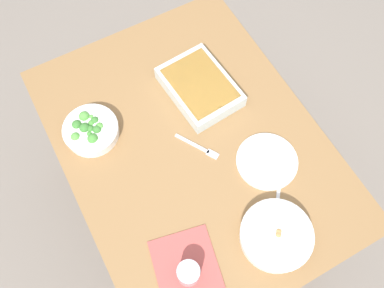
# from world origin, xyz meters

# --- Properties ---
(ground_plane) EXTENTS (6.00, 6.00, 0.00)m
(ground_plane) POSITION_xyz_m (0.00, 0.00, 0.00)
(ground_plane) COLOR slate
(dining_table) EXTENTS (1.20, 0.90, 0.74)m
(dining_table) POSITION_xyz_m (0.00, 0.00, 0.65)
(dining_table) COLOR olive
(dining_table) RESTS_ON ground_plane
(placemat) EXTENTS (0.31, 0.25, 0.00)m
(placemat) POSITION_xyz_m (-0.40, 0.23, 0.74)
(placemat) COLOR #B24C47
(placemat) RESTS_ON dining_table
(stew_bowl) EXTENTS (0.24, 0.24, 0.06)m
(stew_bowl) POSITION_xyz_m (-0.43, -0.07, 0.77)
(stew_bowl) COLOR white
(stew_bowl) RESTS_ON dining_table
(broccoli_bowl) EXTENTS (0.20, 0.20, 0.07)m
(broccoli_bowl) POSITION_xyz_m (0.21, 0.30, 0.77)
(broccoli_bowl) COLOR white
(broccoli_bowl) RESTS_ON dining_table
(baking_dish) EXTENTS (0.32, 0.24, 0.06)m
(baking_dish) POSITION_xyz_m (0.18, -0.13, 0.77)
(baking_dish) COLOR silver
(baking_dish) RESTS_ON dining_table
(drink_cup) EXTENTS (0.07, 0.07, 0.08)m
(drink_cup) POSITION_xyz_m (-0.40, 0.23, 0.78)
(drink_cup) COLOR #B2BCC6
(drink_cup) RESTS_ON dining_table
(side_plate) EXTENTS (0.22, 0.22, 0.01)m
(side_plate) POSITION_xyz_m (-0.19, -0.20, 0.75)
(side_plate) COLOR white
(side_plate) RESTS_ON dining_table
(spoon_by_stew) EXTENTS (0.15, 0.12, 0.01)m
(spoon_by_stew) POSITION_xyz_m (-0.36, -0.13, 0.74)
(spoon_by_stew) COLOR silver
(spoon_by_stew) RESTS_ON dining_table
(fork_on_table) EXTENTS (0.16, 0.11, 0.01)m
(fork_on_table) POSITION_xyz_m (-0.03, -0.02, 0.74)
(fork_on_table) COLOR silver
(fork_on_table) RESTS_ON dining_table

